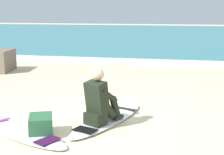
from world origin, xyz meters
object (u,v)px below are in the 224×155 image
Objects in this scene: surfer_seated at (100,102)px; surfboard_spare_near at (19,132)px; shoreline_rock at (1,61)px; beach_bag at (41,126)px; surfboard_main at (108,119)px.

surfboard_spare_near is (-1.19, -0.62, -0.40)m from surfer_seated.
shoreline_rock is 6.08m from beach_bag.
surfboard_main is 6.03m from shoreline_rock.
surfboard_spare_near is 5.90m from shoreline_rock.
shoreline_rock is at bearing 134.97° from surfer_seated.
surfboard_main is at bearing 44.02° from beach_bag.
surfer_seated is 6.16m from shoreline_rock.
surfer_seated is 1.97× the size of beach_bag.
beach_bag is (-0.90, -0.87, 0.12)m from surfboard_main.
surfer_seated reaches higher than beach_bag.
shoreline_rock is (-4.35, 4.35, -0.09)m from surfer_seated.
surfboard_spare_near is at bearing -175.55° from beach_bag.
surfboard_main is 0.49m from surfer_seated.
shoreline_rock is at bearing 137.36° from surfboard_main.
surfer_seated is at bearing 27.47° from surfboard_spare_near.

